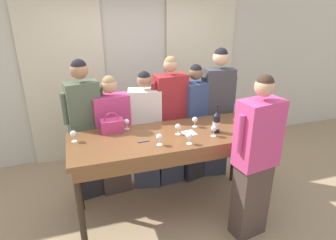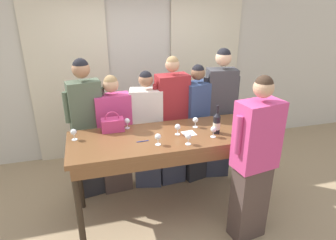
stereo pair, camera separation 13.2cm
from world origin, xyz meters
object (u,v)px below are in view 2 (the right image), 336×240
(guest_cream_sweater, at_px, (147,131))
(guest_navy_coat, at_px, (196,124))
(wine_glass_front_right, at_px, (188,137))
(wine_glass_center_mid, at_px, (178,127))
(wine_bottle, at_px, (217,123))
(wine_glass_center_right, at_px, (158,137))
(guest_striped_shirt, at_px, (172,122))
(guest_pink_top, at_px, (115,135))
(wine_glass_center_left, at_px, (195,120))
(host_pouring, at_px, (254,162))
(tasting_bar, at_px, (170,144))
(guest_olive_jacket, at_px, (88,128))
(wine_glass_back_left, at_px, (214,130))
(wine_glass_front_mid, at_px, (127,121))
(handbag, at_px, (113,124))
(wine_glass_front_left, at_px, (74,132))
(guest_beige_cap, at_px, (220,113))

(guest_cream_sweater, distance_m, guest_navy_coat, 0.69)
(wine_glass_front_right, height_order, wine_glass_center_mid, same)
(wine_bottle, relative_size, wine_glass_center_right, 2.66)
(wine_bottle, relative_size, guest_striped_shirt, 0.19)
(wine_bottle, height_order, guest_pink_top, guest_pink_top)
(wine_glass_center_left, distance_m, wine_glass_center_mid, 0.30)
(guest_cream_sweater, xyz_separation_m, host_pouring, (0.86, -1.25, 0.10))
(tasting_bar, distance_m, guest_navy_coat, 0.83)
(guest_olive_jacket, bearing_deg, host_pouring, -37.73)
(wine_glass_back_left, relative_size, guest_cream_sweater, 0.08)
(wine_bottle, relative_size, wine_glass_front_right, 2.66)
(wine_bottle, bearing_deg, host_pouring, -71.69)
(guest_olive_jacket, bearing_deg, guest_cream_sweater, -0.00)
(wine_glass_center_left, bearing_deg, guest_striped_shirt, 107.73)
(wine_glass_center_right, bearing_deg, wine_glass_front_mid, 116.04)
(handbag, bearing_deg, wine_glass_front_left, -163.46)
(tasting_bar, bearing_deg, wine_glass_front_mid, 142.70)
(wine_glass_front_left, bearing_deg, guest_navy_coat, 15.45)
(tasting_bar, distance_m, wine_bottle, 0.58)
(tasting_bar, height_order, handbag, handbag)
(wine_glass_back_left, distance_m, guest_beige_cap, 0.91)
(wine_bottle, height_order, wine_glass_center_left, wine_bottle)
(wine_glass_front_right, relative_size, guest_pink_top, 0.08)
(wine_glass_front_right, height_order, guest_striped_shirt, guest_striped_shirt)
(guest_striped_shirt, bearing_deg, wine_glass_center_right, -115.91)
(guest_olive_jacket, xyz_separation_m, guest_beige_cap, (1.80, 0.00, 0.01))
(wine_bottle, height_order, wine_glass_front_right, wine_bottle)
(guest_navy_coat, xyz_separation_m, guest_beige_cap, (0.35, 0.00, 0.12))
(wine_glass_front_left, height_order, guest_striped_shirt, guest_striped_shirt)
(wine_glass_front_mid, distance_m, guest_striped_shirt, 0.73)
(handbag, distance_m, wine_glass_back_left, 1.17)
(handbag, height_order, guest_olive_jacket, guest_olive_jacket)
(wine_bottle, distance_m, guest_beige_cap, 0.81)
(wine_glass_center_right, bearing_deg, host_pouring, -26.43)
(wine_glass_front_left, relative_size, wine_glass_center_mid, 1.00)
(wine_glass_center_mid, relative_size, wine_glass_center_right, 1.00)
(wine_glass_front_right, height_order, guest_pink_top, guest_pink_top)
(wine_glass_center_left, xyz_separation_m, guest_olive_jacket, (-1.26, 0.48, -0.15))
(guest_pink_top, bearing_deg, wine_glass_back_left, -37.26)
(wine_glass_front_left, height_order, wine_glass_center_left, same)
(wine_glass_center_mid, height_order, guest_navy_coat, guest_navy_coat)
(host_pouring, bearing_deg, wine_glass_center_right, 153.57)
(wine_glass_front_left, height_order, guest_cream_sweater, guest_cream_sweater)
(wine_glass_front_left, xyz_separation_m, wine_glass_center_right, (0.86, -0.36, 0.00))
(wine_glass_back_left, bearing_deg, wine_glass_center_mid, 155.05)
(wine_glass_center_mid, xyz_separation_m, guest_cream_sweater, (-0.23, 0.62, -0.29))
(wine_glass_center_left, distance_m, wine_glass_center_right, 0.63)
(host_pouring, bearing_deg, wine_bottle, 108.31)
(wine_glass_front_right, distance_m, wine_glass_center_mid, 0.27)
(wine_bottle, relative_size, guest_olive_jacket, 0.18)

